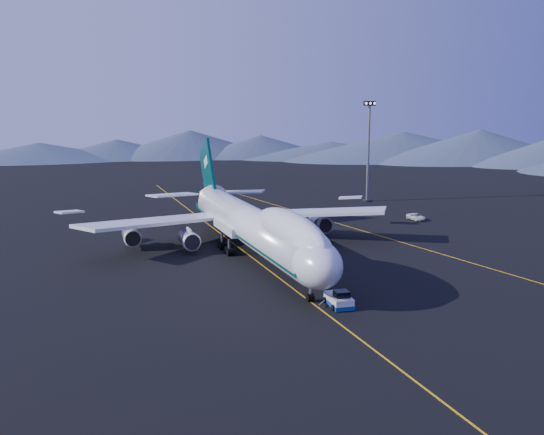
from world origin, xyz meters
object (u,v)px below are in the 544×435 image
object	(u,v)px
pushback_tug	(339,301)
floodlight_mast	(368,151)
boeing_747	(251,224)
service_van	(416,217)

from	to	relation	value
pushback_tug	floodlight_mast	xyz separation A→B (m)	(47.69, 82.06, 13.40)
boeing_747	pushback_tug	world-z (taller)	boeing_747
service_van	floodlight_mast	xyz separation A→B (m)	(3.27, 30.35, 13.34)
boeing_747	pushback_tug	size ratio (longest dim) A/B	13.42
pushback_tug	service_van	bearing A→B (deg)	54.83
boeing_747	service_van	world-z (taller)	boeing_747
boeing_747	service_van	distance (m)	52.40
pushback_tug	floodlight_mast	distance (m)	95.85
service_van	floodlight_mast	size ratio (longest dim) A/B	0.20
pushback_tug	floodlight_mast	bearing A→B (deg)	65.33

